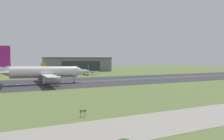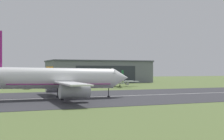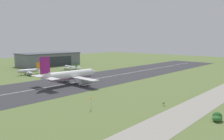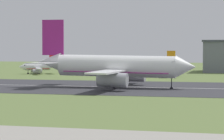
# 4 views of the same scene
# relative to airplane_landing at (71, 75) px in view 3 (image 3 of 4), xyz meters

# --- Properties ---
(ground_plane) EXTENTS (627.02, 627.02, 0.00)m
(ground_plane) POSITION_rel_airplane_landing_xyz_m (12.12, -55.60, -5.81)
(ground_plane) COLOR olive
(runway_strip) EXTENTS (387.02, 53.34, 0.06)m
(runway_strip) POSITION_rel_airplane_landing_xyz_m (12.12, 2.82, -5.78)
(runway_strip) COLOR #333338
(runway_strip) RESTS_ON ground_plane
(runway_centreline) EXTENTS (348.32, 0.70, 0.01)m
(runway_centreline) POSITION_rel_airplane_landing_xyz_m (12.12, 2.82, -5.75)
(runway_centreline) COLOR silver
(runway_centreline) RESTS_ON runway_strip
(taxiway_road) EXTENTS (290.27, 13.96, 0.05)m
(taxiway_road) POSITION_rel_airplane_landing_xyz_m (12.12, -80.43, -5.79)
(taxiway_road) COLOR gray
(taxiway_road) RESTS_ON ground_plane
(hangar_building) EXTENTS (67.06, 32.71, 14.59)m
(hangar_building) POSITION_rel_airplane_landing_xyz_m (49.73, 109.09, 1.50)
(hangar_building) COLOR slate
(hangar_building) RESTS_ON ground_plane
(airplane_landing) EXTENTS (45.32, 46.01, 19.07)m
(airplane_landing) POSITION_rel_airplane_landing_xyz_m (0.00, 0.00, 0.00)
(airplane_landing) COLOR white
(airplane_landing) RESTS_ON ground_plane
(airplane_parked_centre) EXTENTS (21.28, 20.43, 10.01)m
(airplane_parked_centre) POSITION_rel_airplane_landing_xyz_m (-0.14, 58.18, -2.55)
(airplane_parked_centre) COLOR silver
(airplane_parked_centre) RESTS_ON ground_plane
(airplane_parked_east) EXTENTS (22.79, 25.96, 8.30)m
(airplane_parked_east) POSITION_rel_airplane_landing_xyz_m (41.90, 56.87, -3.05)
(airplane_parked_east) COLOR silver
(airplane_parked_east) RESTS_ON ground_plane
(shrub_clump) EXTENTS (4.85, 3.54, 3.03)m
(shrub_clump) POSITION_rel_airplane_landing_xyz_m (-4.63, -92.54, -4.54)
(shrub_clump) COLOR #2D662D
(shrub_clump) RESTS_ON ground_plane
(windsock_pole) EXTENTS (2.39, 1.87, 5.11)m
(windsock_pole) POSITION_rel_airplane_landing_xyz_m (-27.00, -49.45, -1.23)
(windsock_pole) COLOR #B7B7BC
(windsock_pole) RESTS_ON ground_plane
(runway_sign) EXTENTS (1.38, 0.13, 1.47)m
(runway_sign) POSITION_rel_airplane_landing_xyz_m (-1.82, -69.45, -4.71)
(runway_sign) COLOR #4C4C51
(runway_sign) RESTS_ON ground_plane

